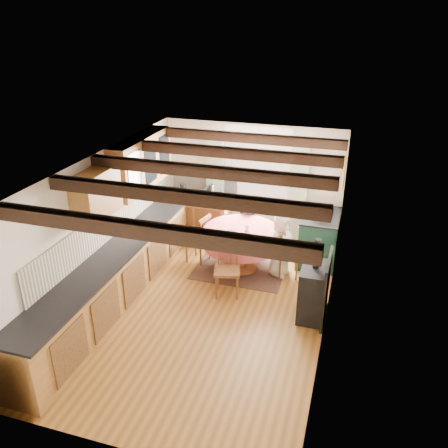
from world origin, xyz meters
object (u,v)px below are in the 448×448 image
(dining_table, at_px, (241,249))
(chair_right, at_px, (289,253))
(chair_left, at_px, (198,239))
(chair_near, at_px, (227,269))
(aga_range, at_px, (319,238))
(child_right, at_px, (281,245))
(cast_iron_stove, at_px, (314,279))
(child_far, at_px, (248,225))
(cup, at_px, (247,229))

(dining_table, xyz_separation_m, chair_right, (0.87, 0.03, 0.04))
(chair_left, bearing_deg, dining_table, 97.46)
(chair_near, distance_m, aga_range, 2.09)
(chair_near, bearing_deg, child_right, 37.54)
(cast_iron_stove, xyz_separation_m, child_right, (-0.72, 1.11, -0.08))
(chair_near, height_order, child_far, child_far)
(child_far, xyz_separation_m, child_right, (0.77, -0.69, 0.02))
(chair_right, height_order, cup, same)
(child_right, relative_size, cup, 13.35)
(dining_table, height_order, cast_iron_stove, cast_iron_stove)
(aga_range, bearing_deg, child_right, -130.75)
(chair_near, relative_size, chair_right, 1.10)
(chair_near, distance_m, chair_left, 1.27)
(chair_near, bearing_deg, cast_iron_stove, -22.11)
(cup, bearing_deg, dining_table, 165.83)
(cast_iron_stove, bearing_deg, aga_range, 93.47)
(cast_iron_stove, relative_size, cup, 15.15)
(chair_near, bearing_deg, child_far, 77.67)
(child_right, bearing_deg, chair_near, 158.93)
(aga_range, xyz_separation_m, child_far, (-1.38, -0.02, 0.09))
(chair_right, height_order, child_far, child_far)
(dining_table, relative_size, child_right, 1.14)
(chair_left, xyz_separation_m, cup, (0.97, -0.09, 0.38))
(child_right, bearing_deg, aga_range, -23.67)
(chair_left, height_order, child_right, child_right)
(aga_range, height_order, child_far, child_far)
(aga_range, distance_m, child_right, 0.94)
(child_far, bearing_deg, chair_left, 42.43)
(child_right, bearing_deg, cast_iron_stove, -129.93)
(chair_near, bearing_deg, chair_right, 32.13)
(chair_left, bearing_deg, aga_range, 118.82)
(dining_table, relative_size, chair_left, 1.43)
(dining_table, distance_m, chair_left, 0.85)
(chair_near, height_order, cast_iron_stove, cast_iron_stove)
(child_far, distance_m, child_right, 1.03)
(child_far, distance_m, cup, 0.82)
(dining_table, height_order, child_far, child_far)
(child_far, relative_size, child_right, 0.96)
(chair_left, height_order, child_far, child_far)
(cast_iron_stove, relative_size, child_far, 1.18)
(dining_table, xyz_separation_m, aga_range, (1.33, 0.74, 0.07))
(chair_right, relative_size, cast_iron_stove, 0.67)
(chair_left, relative_size, cup, 10.68)
(dining_table, xyz_separation_m, cast_iron_stove, (1.44, -1.08, 0.26))
(aga_range, distance_m, cast_iron_stove, 1.83)
(chair_right, relative_size, child_far, 0.79)
(chair_left, relative_size, chair_right, 1.06)
(dining_table, distance_m, child_far, 0.74)
(dining_table, height_order, child_right, child_right)
(chair_left, distance_m, child_far, 1.04)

